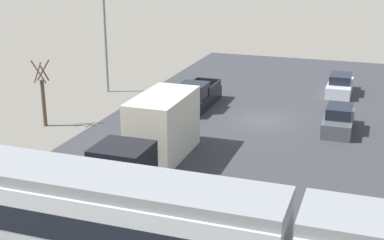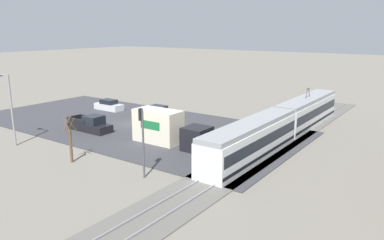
{
  "view_description": "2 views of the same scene",
  "coord_description": "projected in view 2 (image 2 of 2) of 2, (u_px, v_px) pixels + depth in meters",
  "views": [
    {
      "loc": [
        -6.62,
        32.96,
        10.98
      ],
      "look_at": [
        1.54,
        9.5,
        2.84
      ],
      "focal_mm": 50.0,
      "sensor_mm": 36.0,
      "label": 1
    },
    {
      "loc": [
        32.31,
        32.42,
        11.5
      ],
      "look_at": [
        2.25,
        11.1,
        2.56
      ],
      "focal_mm": 35.0,
      "sensor_mm": 36.0,
      "label": 2
    }
  ],
  "objects": [
    {
      "name": "street_tree",
      "position": [
        71.0,
        141.0,
        32.82
      ],
      "size": [
        1.02,
        0.85,
        4.28
      ],
      "color": "brown",
      "rests_on": "ground"
    },
    {
      "name": "road_surface",
      "position": [
        130.0,
        124.0,
        46.54
      ],
      "size": [
        19.81,
        41.91,
        0.08
      ],
      "color": "#38383D",
      "rests_on": "ground"
    },
    {
      "name": "ground_plane",
      "position": [
        130.0,
        124.0,
        46.55
      ],
      "size": [
        320.0,
        320.0,
        0.0
      ],
      "primitive_type": "plane",
      "color": "slate"
    },
    {
      "name": "light_rail_tram",
      "position": [
        283.0,
        124.0,
        39.81
      ],
      "size": [
        29.75,
        2.79,
        4.5
      ],
      "color": "silver",
      "rests_on": "ground"
    },
    {
      "name": "pickup_truck",
      "position": [
        90.0,
        125.0,
        43.19
      ],
      "size": [
        1.99,
        5.74,
        1.87
      ],
      "color": "black",
      "rests_on": "ground"
    },
    {
      "name": "sedan_car_0",
      "position": [
        109.0,
        105.0,
        54.52
      ],
      "size": [
        1.78,
        4.5,
        1.51
      ],
      "color": "silver",
      "rests_on": "ground"
    },
    {
      "name": "street_lamp_near_crossing",
      "position": [
        10.0,
        104.0,
        37.23
      ],
      "size": [
        0.36,
        1.95,
        7.23
      ],
      "color": "gray",
      "rests_on": "ground"
    },
    {
      "name": "rail_bed",
      "position": [
        263.0,
        150.0,
        36.42
      ],
      "size": [
        58.32,
        4.4,
        0.22
      ],
      "color": "#5B5954",
      "rests_on": "ground"
    },
    {
      "name": "box_truck",
      "position": [
        167.0,
        129.0,
        38.11
      ],
      "size": [
        2.5,
        8.61,
        3.38
      ],
      "color": "black",
      "rests_on": "ground"
    },
    {
      "name": "traffic_light_pole",
      "position": [
        142.0,
        134.0,
        28.99
      ],
      "size": [
        0.28,
        0.47,
        5.62
      ],
      "color": "#47474C",
      "rests_on": "ground"
    },
    {
      "name": "sedan_car_1",
      "position": [
        158.0,
        112.0,
        49.96
      ],
      "size": [
        1.71,
        4.22,
        1.57
      ],
      "color": "#4C5156",
      "rests_on": "ground"
    }
  ]
}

